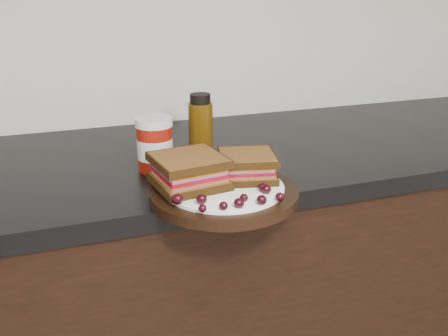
# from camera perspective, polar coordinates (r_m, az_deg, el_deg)

# --- Properties ---
(base_cabinets) EXTENTS (3.96, 0.58, 0.86)m
(base_cabinets) POSITION_cam_1_polar(r_m,az_deg,el_deg) (1.40, -7.64, -17.30)
(base_cabinets) COLOR black
(base_cabinets) RESTS_ON ground_plane
(countertop) EXTENTS (3.98, 0.60, 0.04)m
(countertop) POSITION_cam_1_polar(r_m,az_deg,el_deg) (1.18, -8.65, 0.29)
(countertop) COLOR black
(countertop) RESTS_ON base_cabinets
(plate) EXTENTS (0.28, 0.28, 0.02)m
(plate) POSITION_cam_1_polar(r_m,az_deg,el_deg) (0.94, 0.00, -2.91)
(plate) COLOR black
(plate) RESTS_ON countertop
(sandwich_left) EXTENTS (0.14, 0.14, 0.06)m
(sandwich_left) POSITION_cam_1_polar(r_m,az_deg,el_deg) (0.93, -4.04, -0.34)
(sandwich_left) COLOR brown
(sandwich_left) RESTS_ON plate
(sandwich_right) EXTENTS (0.13, 0.13, 0.05)m
(sandwich_right) POSITION_cam_1_polar(r_m,az_deg,el_deg) (0.97, 2.67, 0.25)
(sandwich_right) COLOR brown
(sandwich_right) RESTS_ON plate
(grape_0) EXTENTS (0.02, 0.02, 0.02)m
(grape_0) POSITION_cam_1_polar(r_m,az_deg,el_deg) (0.86, -5.34, -3.55)
(grape_0) COLOR black
(grape_0) RESTS_ON plate
(grape_1) EXTENTS (0.02, 0.02, 0.02)m
(grape_1) POSITION_cam_1_polar(r_m,az_deg,el_deg) (0.86, -2.57, -3.57)
(grape_1) COLOR black
(grape_1) RESTS_ON plate
(grape_2) EXTENTS (0.01, 0.01, 0.01)m
(grape_2) POSITION_cam_1_polar(r_m,az_deg,el_deg) (0.83, -2.47, -4.62)
(grape_2) COLOR black
(grape_2) RESTS_ON plate
(grape_3) EXTENTS (0.02, 0.02, 0.01)m
(grape_3) POSITION_cam_1_polar(r_m,az_deg,el_deg) (0.84, -0.05, -4.34)
(grape_3) COLOR black
(grape_3) RESTS_ON plate
(grape_4) EXTENTS (0.02, 0.02, 0.02)m
(grape_4) POSITION_cam_1_polar(r_m,az_deg,el_deg) (0.84, 1.73, -4.01)
(grape_4) COLOR black
(grape_4) RESTS_ON plate
(grape_5) EXTENTS (0.02, 0.02, 0.01)m
(grape_5) POSITION_cam_1_polar(r_m,az_deg,el_deg) (0.87, 2.29, -3.41)
(grape_5) COLOR black
(grape_5) RESTS_ON plate
(grape_6) EXTENTS (0.02, 0.02, 0.02)m
(grape_6) POSITION_cam_1_polar(r_m,az_deg,el_deg) (0.86, 4.33, -3.65)
(grape_6) COLOR black
(grape_6) RESTS_ON plate
(grape_7) EXTENTS (0.02, 0.02, 0.02)m
(grape_7) POSITION_cam_1_polar(r_m,az_deg,el_deg) (0.87, 6.41, -3.29)
(grape_7) COLOR black
(grape_7) RESTS_ON plate
(grape_8) EXTENTS (0.02, 0.02, 0.02)m
(grape_8) POSITION_cam_1_polar(r_m,az_deg,el_deg) (0.90, 4.87, -2.43)
(grape_8) COLOR black
(grape_8) RESTS_ON plate
(grape_9) EXTENTS (0.02, 0.02, 0.02)m
(grape_9) POSITION_cam_1_polar(r_m,az_deg,el_deg) (0.91, 4.44, -2.19)
(grape_9) COLOR black
(grape_9) RESTS_ON plate
(grape_10) EXTENTS (0.02, 0.02, 0.02)m
(grape_10) POSITION_cam_1_polar(r_m,az_deg,el_deg) (0.96, 5.45, -1.01)
(grape_10) COLOR black
(grape_10) RESTS_ON plate
(grape_11) EXTENTS (0.02, 0.02, 0.01)m
(grape_11) POSITION_cam_1_polar(r_m,az_deg,el_deg) (0.95, 3.64, -1.26)
(grape_11) COLOR black
(grape_11) RESTS_ON plate
(grape_12) EXTENTS (0.02, 0.02, 0.01)m
(grape_12) POSITION_cam_1_polar(r_m,az_deg,el_deg) (0.99, 4.05, -0.39)
(grape_12) COLOR black
(grape_12) RESTS_ON plate
(grape_13) EXTENTS (0.02, 0.02, 0.02)m
(grape_13) POSITION_cam_1_polar(r_m,az_deg,el_deg) (1.00, 2.33, -0.02)
(grape_13) COLOR black
(grape_13) RESTS_ON plate
(grape_14) EXTENTS (0.02, 0.02, 0.02)m
(grape_14) POSITION_cam_1_polar(r_m,az_deg,el_deg) (0.96, -4.44, -1.01)
(grape_14) COLOR black
(grape_14) RESTS_ON plate
(grape_15) EXTENTS (0.02, 0.02, 0.02)m
(grape_15) POSITION_cam_1_polar(r_m,az_deg,el_deg) (0.93, -3.81, -1.76)
(grape_15) COLOR black
(grape_15) RESTS_ON plate
(grape_16) EXTENTS (0.02, 0.02, 0.02)m
(grape_16) POSITION_cam_1_polar(r_m,az_deg,el_deg) (0.91, -5.02, -2.33)
(grape_16) COLOR black
(grape_16) RESTS_ON plate
(grape_17) EXTENTS (0.02, 0.02, 0.02)m
(grape_17) POSITION_cam_1_polar(r_m,az_deg,el_deg) (0.89, -4.51, -2.66)
(grape_17) COLOR black
(grape_17) RESTS_ON plate
(grape_18) EXTENTS (0.02, 0.02, 0.02)m
(grape_18) POSITION_cam_1_polar(r_m,az_deg,el_deg) (0.95, -4.96, -1.09)
(grape_18) COLOR black
(grape_18) RESTS_ON plate
(grape_19) EXTENTS (0.02, 0.02, 0.02)m
(grape_19) POSITION_cam_1_polar(r_m,az_deg,el_deg) (0.94, -4.71, -1.50)
(grape_19) COLOR black
(grape_19) RESTS_ON plate
(grape_20) EXTENTS (0.02, 0.02, 0.02)m
(grape_20) POSITION_cam_1_polar(r_m,az_deg,el_deg) (0.90, -3.30, -2.31)
(grape_20) COLOR black
(grape_20) RESTS_ON plate
(condiment_jar) EXTENTS (0.09, 0.09, 0.12)m
(condiment_jar) POSITION_cam_1_polar(r_m,az_deg,el_deg) (1.07, -7.91, 2.70)
(condiment_jar) COLOR maroon
(condiment_jar) RESTS_ON countertop
(oil_bottle) EXTENTS (0.06, 0.06, 0.15)m
(oil_bottle) POSITION_cam_1_polar(r_m,az_deg,el_deg) (1.12, -2.69, 4.65)
(oil_bottle) COLOR #432C06
(oil_bottle) RESTS_ON countertop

